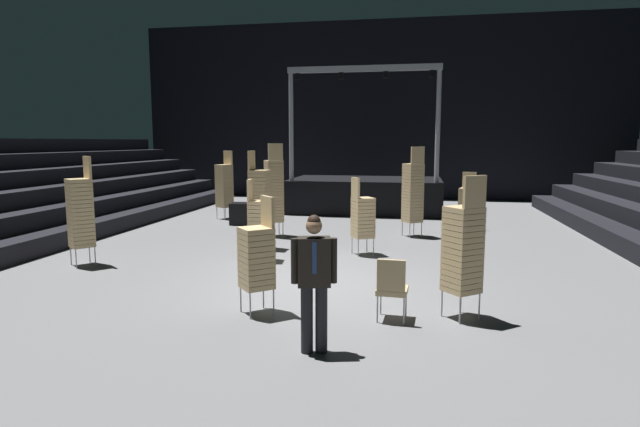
% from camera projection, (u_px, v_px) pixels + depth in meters
% --- Properties ---
extents(ground_plane, '(22.00, 30.00, 0.10)m').
position_uv_depth(ground_plane, '(313.00, 285.00, 9.72)').
color(ground_plane, slate).
extents(arena_end_wall, '(22.00, 0.30, 8.00)m').
position_uv_depth(arena_end_wall, '(377.00, 111.00, 23.78)').
color(arena_end_wall, black).
rests_on(arena_end_wall, ground_plane).
extents(stage_riser, '(5.55, 3.47, 5.16)m').
position_uv_depth(stage_riser, '(366.00, 193.00, 19.67)').
color(stage_riser, black).
rests_on(stage_riser, ground_plane).
extents(man_with_tie, '(0.57, 0.32, 1.73)m').
position_uv_depth(man_with_tie, '(314.00, 276.00, 6.38)').
color(man_with_tie, black).
rests_on(man_with_tie, ground_plane).
extents(chair_stack_front_left, '(0.60, 0.60, 2.56)m').
position_uv_depth(chair_stack_front_left, '(274.00, 190.00, 14.33)').
color(chair_stack_front_left, '#B2B5BA').
rests_on(chair_stack_front_left, ground_plane).
extents(chair_stack_front_right, '(0.61, 0.61, 2.48)m').
position_uv_depth(chair_stack_front_right, '(413.00, 192.00, 14.30)').
color(chair_stack_front_right, '#B2B5BA').
rests_on(chair_stack_front_right, ground_plane).
extents(chair_stack_mid_left, '(0.55, 0.55, 1.71)m').
position_uv_depth(chair_stack_mid_left, '(467.00, 201.00, 15.43)').
color(chair_stack_mid_left, '#B2B5BA').
rests_on(chair_stack_mid_left, ground_plane).
extents(chair_stack_mid_right, '(0.46, 0.46, 2.39)m').
position_uv_depth(chair_stack_mid_right, '(260.00, 200.00, 12.66)').
color(chair_stack_mid_right, '#B2B5BA').
rests_on(chair_stack_mid_right, ground_plane).
extents(chair_stack_mid_centre, '(0.60, 0.60, 1.79)m').
position_uv_depth(chair_stack_mid_centre, '(363.00, 216.00, 12.02)').
color(chair_stack_mid_centre, '#B2B5BA').
rests_on(chair_stack_mid_centre, ground_plane).
extents(chair_stack_rear_left, '(0.62, 0.62, 2.31)m').
position_uv_depth(chair_stack_rear_left, '(81.00, 212.00, 10.93)').
color(chair_stack_rear_left, '#B2B5BA').
rests_on(chair_stack_rear_left, ground_plane).
extents(chair_stack_rear_right, '(0.62, 0.62, 2.14)m').
position_uv_depth(chair_stack_rear_right, '(463.00, 248.00, 7.63)').
color(chair_stack_rear_right, '#B2B5BA').
rests_on(chair_stack_rear_right, ground_plane).
extents(chair_stack_rear_centre, '(0.49, 0.49, 1.79)m').
position_uv_depth(chair_stack_rear_centre, '(259.00, 220.00, 11.42)').
color(chair_stack_rear_centre, '#B2B5BA').
rests_on(chair_stack_rear_centre, ground_plane).
extents(chair_stack_aisle_left, '(0.60, 0.60, 2.31)m').
position_uv_depth(chair_stack_aisle_left, '(224.00, 185.00, 17.59)').
color(chair_stack_aisle_left, '#B2B5BA').
rests_on(chair_stack_aisle_left, ground_plane).
extents(chair_stack_aisle_right, '(0.62, 0.62, 1.79)m').
position_uv_depth(chair_stack_aisle_right, '(257.00, 256.00, 7.87)').
color(chair_stack_aisle_right, '#B2B5BA').
rests_on(chair_stack_aisle_right, ground_plane).
extents(equipment_road_case, '(0.93, 0.64, 0.69)m').
position_uv_depth(equipment_road_case, '(245.00, 214.00, 16.48)').
color(equipment_road_case, black).
rests_on(equipment_road_case, ground_plane).
extents(loose_chair_near_man, '(0.47, 0.47, 0.95)m').
position_uv_depth(loose_chair_near_man, '(392.00, 286.00, 7.57)').
color(loose_chair_near_man, '#B2B5BA').
rests_on(loose_chair_near_man, ground_plane).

